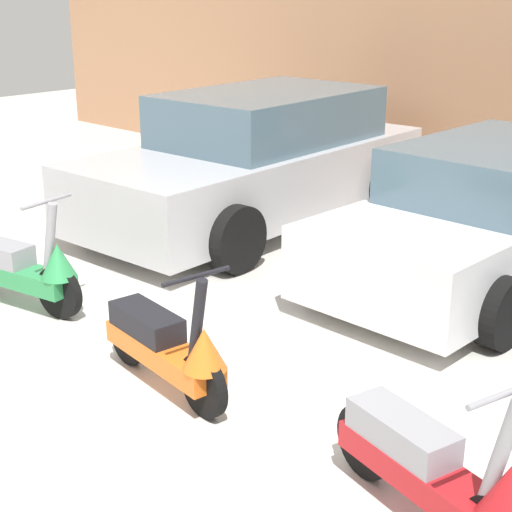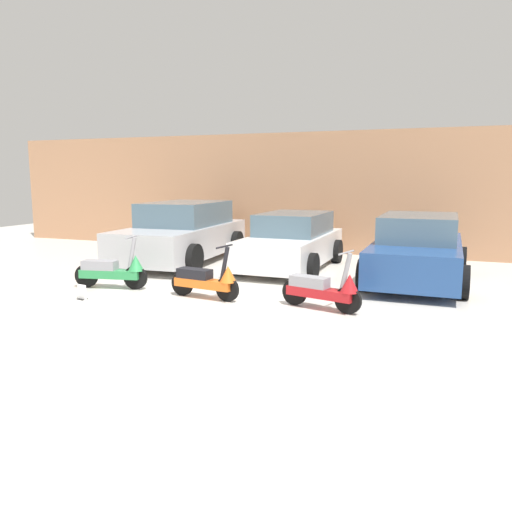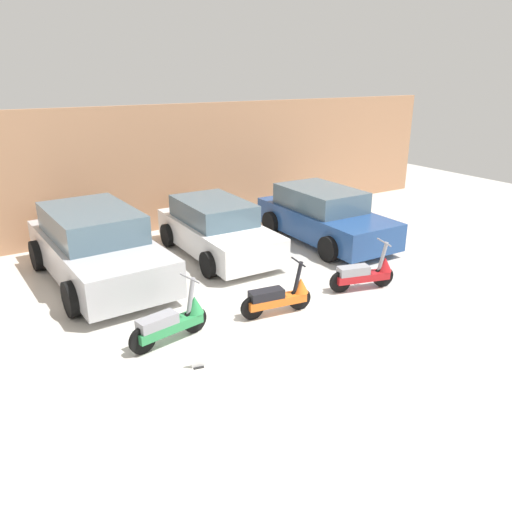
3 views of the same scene
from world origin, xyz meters
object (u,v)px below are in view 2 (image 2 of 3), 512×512
Objects in this scene: scooter_front_left at (114,270)px; scooter_front_right at (207,280)px; placard_near_left_scooter at (82,293)px; scooter_front_center at (324,289)px; car_rear_right at (417,250)px; car_rear_center at (292,242)px; car_rear_left at (183,233)px.

scooter_front_right is at bearing -14.07° from scooter_front_left.
placard_near_left_scooter is at bearing -150.30° from scooter_front_right.
scooter_front_center is 0.34× the size of car_rear_right.
scooter_front_left is 4.13m from scooter_front_center.
placard_near_left_scooter is (-2.56, -4.25, -0.50)m from car_rear_center.
scooter_front_left is at bearing -175.21° from scooter_front_right.
car_rear_right reaches higher than scooter_front_left.
scooter_front_right is at bearing 21.76° from placard_near_left_scooter.
car_rear_left is (-0.29, 3.26, 0.35)m from scooter_front_left.
car_rear_left is (-2.33, 3.37, 0.37)m from scooter_front_right.
car_rear_right is at bearing 82.44° from car_rear_left.
scooter_front_left reaches higher than scooter_front_right.
scooter_front_left is at bearing -36.69° from car_rear_center.
scooter_front_right reaches higher than placard_near_left_scooter.
car_rear_right is (2.83, -0.56, 0.03)m from car_rear_center.
car_rear_left is 17.23× the size of placard_near_left_scooter.
scooter_front_center is 0.36× the size of car_rear_center.
scooter_front_left is 5.56× the size of placard_near_left_scooter.
car_rear_right is at bearing 80.90° from scooter_front_center.
car_rear_right is at bearing 48.52° from scooter_front_right.
scooter_front_right is 4.43m from car_rear_right.
scooter_front_center is at bearing 25.28° from car_rear_center.
car_rear_left reaches higher than car_rear_center.
car_rear_left reaches higher than scooter_front_left.
scooter_front_center is 5.58m from car_rear_left.
scooter_front_left is 3.29m from car_rear_left.
scooter_front_right is 0.36× the size of car_rear_center.
car_rear_left is at bearing -94.23° from car_rear_right.
scooter_front_left is 1.05× the size of scooter_front_center.
car_rear_center is (-1.56, 3.45, 0.27)m from scooter_front_center.
scooter_front_center reaches higher than placard_near_left_scooter.
scooter_front_left reaches higher than placard_near_left_scooter.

